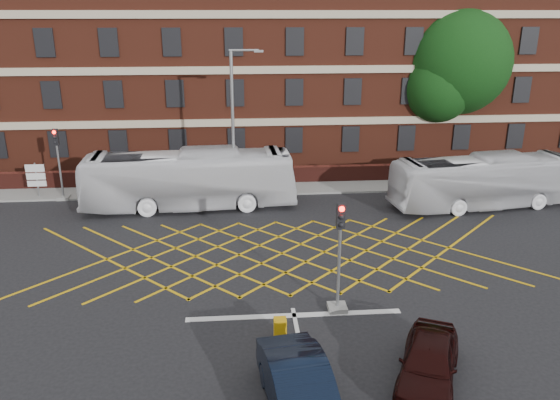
{
  "coord_description": "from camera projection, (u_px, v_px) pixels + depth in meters",
  "views": [
    {
      "loc": [
        -1.93,
        -21.11,
        10.67
      ],
      "look_at": [
        -0.13,
        1.5,
        2.82
      ],
      "focal_mm": 35.0,
      "sensor_mm": 36.0,
      "label": 1
    }
  ],
  "objects": [
    {
      "name": "ground",
      "position": [
        286.0,
        273.0,
        23.52
      ],
      "size": [
        120.0,
        120.0,
        0.0
      ],
      "primitive_type": "plane",
      "color": "black",
      "rests_on": "ground"
    },
    {
      "name": "victorian_building",
      "position": [
        264.0,
        51.0,
        41.7
      ],
      "size": [
        51.0,
        12.17,
        20.4
      ],
      "color": "#5C2517",
      "rests_on": "ground"
    },
    {
      "name": "boundary_wall",
      "position": [
        268.0,
        175.0,
        35.58
      ],
      "size": [
        56.0,
        0.5,
        1.1
      ],
      "primitive_type": "cube",
      "color": "#491913",
      "rests_on": "ground"
    },
    {
      "name": "far_pavement",
      "position": [
        269.0,
        187.0,
        34.8
      ],
      "size": [
        60.0,
        3.0,
        0.12
      ],
      "primitive_type": "cube",
      "color": "slate",
      "rests_on": "ground"
    },
    {
      "name": "box_junction_hatching",
      "position": [
        282.0,
        253.0,
        25.4
      ],
      "size": [
        8.22,
        8.22,
        0.02
      ],
      "primitive_type": "cube",
      "rotation": [
        0.0,
        0.0,
        0.79
      ],
      "color": "#CC990C",
      "rests_on": "ground"
    },
    {
      "name": "stop_line",
      "position": [
        294.0,
        315.0,
        20.22
      ],
      "size": [
        8.0,
        0.3,
        0.02
      ],
      "primitive_type": "cube",
      "color": "silver",
      "rests_on": "ground"
    },
    {
      "name": "bus_left",
      "position": [
        189.0,
        179.0,
        30.9
      ],
      "size": [
        12.11,
        3.35,
        3.34
      ],
      "primitive_type": "imported",
      "rotation": [
        0.0,
        0.0,
        1.62
      ],
      "color": "silver",
      "rests_on": "ground"
    },
    {
      "name": "bus_right",
      "position": [
        484.0,
        182.0,
        31.06
      ],
      "size": [
        11.03,
        3.87,
        3.01
      ],
      "primitive_type": "imported",
      "rotation": [
        0.0,
        0.0,
        1.7
      ],
      "color": "silver",
      "rests_on": "ground"
    },
    {
      "name": "car_navy",
      "position": [
        301.0,
        391.0,
        14.99
      ],
      "size": [
        2.34,
        4.96,
        1.57
      ],
      "primitive_type": "imported",
      "rotation": [
        0.0,
        0.0,
        0.15
      ],
      "color": "black",
      "rests_on": "ground"
    },
    {
      "name": "car_maroon",
      "position": [
        429.0,
        362.0,
        16.39
      ],
      "size": [
        3.23,
        4.43,
        1.4
      ],
      "primitive_type": "imported",
      "rotation": [
        0.0,
        0.0,
        -0.43
      ],
      "color": "black",
      "rests_on": "ground"
    },
    {
      "name": "deciduous_tree",
      "position": [
        456.0,
        69.0,
        38.38
      ],
      "size": [
        7.64,
        7.43,
        11.06
      ],
      "color": "black",
      "rests_on": "ground"
    },
    {
      "name": "traffic_light_near",
      "position": [
        339.0,
        268.0,
        20.01
      ],
      "size": [
        0.7,
        0.7,
        4.27
      ],
      "color": "slate",
      "rests_on": "ground"
    },
    {
      "name": "traffic_light_far",
      "position": [
        60.0,
        171.0,
        32.16
      ],
      "size": [
        0.7,
        0.7,
        4.27
      ],
      "color": "slate",
      "rests_on": "ground"
    },
    {
      "name": "street_lamp",
      "position": [
        235.0,
        153.0,
        31.17
      ],
      "size": [
        2.25,
        1.0,
        8.76
      ],
      "color": "slate",
      "rests_on": "ground"
    },
    {
      "name": "direction_signs",
      "position": [
        36.0,
        177.0,
        32.43
      ],
      "size": [
        1.1,
        0.16,
        2.2
      ],
      "color": "gray",
      "rests_on": "ground"
    },
    {
      "name": "utility_cabinet",
      "position": [
        280.0,
        329.0,
        18.58
      ],
      "size": [
        0.43,
        0.38,
        0.83
      ],
      "primitive_type": "cube",
      "color": "#CB930B",
      "rests_on": "ground"
    }
  ]
}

